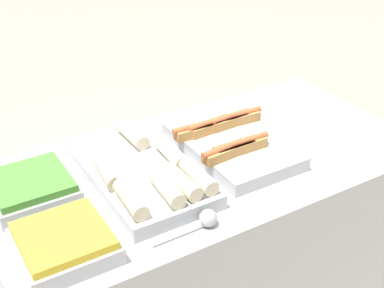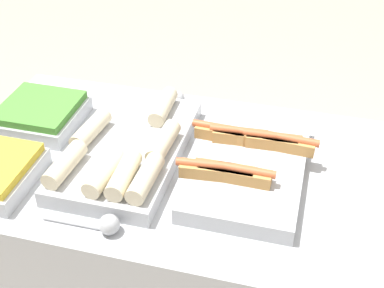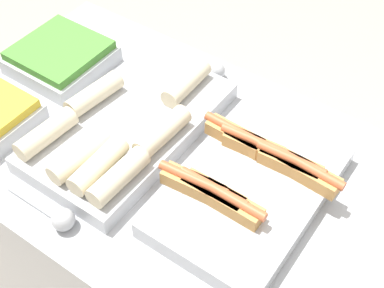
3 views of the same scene
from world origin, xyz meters
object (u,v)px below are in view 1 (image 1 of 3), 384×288
object	(u,v)px
serving_spoon_near	(205,220)
serving_spoon_far	(117,131)
tray_side_back	(31,188)
tray_hotdogs	(230,143)
tray_wraps	(144,173)
tray_side_front	(64,243)

from	to	relation	value
serving_spoon_near	serving_spoon_far	size ratio (longest dim) A/B	1.02
tray_side_back	serving_spoon_near	xyz separation A→B (m)	(0.38, -0.40, -0.01)
tray_hotdogs	tray_wraps	xyz separation A→B (m)	(-0.35, -0.02, 0.00)
tray_wraps	serving_spoon_near	distance (m)	0.29
tray_hotdogs	serving_spoon_far	xyz separation A→B (m)	(-0.30, 0.30, -0.01)
tray_hotdogs	serving_spoon_near	size ratio (longest dim) A/B	2.31
tray_hotdogs	serving_spoon_near	distance (m)	0.43
tray_wraps	serving_spoon_near	size ratio (longest dim) A/B	2.61
tray_side_back	serving_spoon_near	bearing A→B (deg)	-45.95
tray_wraps	tray_side_front	size ratio (longest dim) A/B	2.19
tray_side_front	tray_wraps	bearing A→B (deg)	29.43
tray_side_back	tray_side_front	bearing A→B (deg)	-90.00
tray_side_back	serving_spoon_near	size ratio (longest dim) A/B	1.19
tray_side_back	serving_spoon_far	xyz separation A→B (m)	(0.38, 0.22, -0.01)
tray_wraps	tray_side_front	distance (m)	0.38
tray_side_front	serving_spoon_near	bearing A→B (deg)	-14.40
tray_wraps	serving_spoon_near	xyz separation A→B (m)	(0.05, -0.29, -0.01)
tray_hotdogs	tray_side_front	distance (m)	0.71
tray_wraps	tray_side_front	bearing A→B (deg)	-150.57
tray_side_front	tray_side_back	world-z (taller)	same
tray_side_front	tray_side_back	size ratio (longest dim) A/B	1.00
tray_side_back	serving_spoon_far	bearing A→B (deg)	29.45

